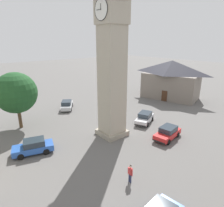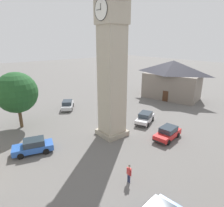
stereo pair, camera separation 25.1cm
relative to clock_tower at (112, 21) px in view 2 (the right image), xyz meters
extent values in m
plane|color=#605E5B|center=(0.00, 0.00, -13.47)|extent=(200.00, 200.00, 0.00)
cube|color=gray|center=(0.00, 0.00, -13.17)|extent=(3.16, 3.16, 0.60)
cube|color=#ADA38E|center=(0.00, 0.00, -6.63)|extent=(2.52, 2.52, 12.49)
cube|color=#ADA38E|center=(0.00, 0.00, 1.00)|extent=(2.83, 2.83, 2.78)
cylinder|color=white|center=(0.00, 1.44, 1.00)|extent=(2.12, 0.04, 2.12)
torus|color=black|center=(0.00, 1.45, 1.00)|extent=(2.18, 0.06, 2.18)
cube|color=black|center=(0.00, 1.48, 1.24)|extent=(0.05, 0.02, 0.59)
cube|color=black|center=(0.32, 1.48, 1.00)|extent=(0.81, 0.02, 0.04)
cylinder|color=white|center=(0.00, -1.44, 1.00)|extent=(2.12, 0.04, 2.12)
torus|color=black|center=(0.00, -1.45, 1.00)|extent=(2.18, 0.06, 2.18)
cube|color=#2D5BB7|center=(1.95, 9.24, -12.88)|extent=(2.80, 4.41, 0.64)
cube|color=#28333D|center=(1.91, 9.10, -12.26)|extent=(2.09, 2.46, 0.64)
cylinder|color=black|center=(1.54, 10.65, -13.15)|extent=(0.39, 0.68, 0.64)
cylinder|color=black|center=(3.07, 10.19, -13.15)|extent=(0.39, 0.68, 0.64)
cylinder|color=black|center=(0.83, 8.29, -13.15)|extent=(0.39, 0.68, 0.64)
cylinder|color=black|center=(2.37, 7.83, -13.15)|extent=(0.39, 0.68, 0.64)
cube|color=black|center=(2.53, 11.18, -13.10)|extent=(1.63, 0.59, 0.16)
cylinder|color=black|center=(-11.07, 5.08, -13.15)|extent=(0.30, 0.66, 0.64)
cube|color=silver|center=(12.53, -0.07, -12.88)|extent=(4.36, 3.67, 0.64)
cube|color=#28333D|center=(12.41, 0.01, -12.26)|extent=(2.61, 2.46, 0.64)
cylinder|color=black|center=(14.00, -0.07, -13.15)|extent=(0.66, 0.53, 0.64)
cylinder|color=black|center=(13.12, -1.41, -13.15)|extent=(0.66, 0.53, 0.64)
cylinder|color=black|center=(11.94, 1.27, -13.15)|extent=(0.66, 0.53, 0.64)
cylinder|color=black|center=(11.07, -0.07, -13.15)|extent=(0.66, 0.53, 0.64)
cube|color=black|center=(14.22, -1.18, -13.10)|extent=(1.01, 1.46, 0.16)
cube|color=red|center=(-5.16, -4.52, -12.88)|extent=(2.27, 4.30, 0.64)
cube|color=#28333D|center=(-5.14, -4.66, -12.26)|extent=(1.84, 2.30, 0.64)
cylinder|color=black|center=(-6.12, -3.41, -13.15)|extent=(0.31, 0.66, 0.64)
cylinder|color=black|center=(-4.54, -3.18, -13.15)|extent=(0.31, 0.66, 0.64)
cylinder|color=black|center=(-5.77, -5.85, -13.15)|extent=(0.31, 0.66, 0.64)
cylinder|color=black|center=(-4.19, -5.62, -13.15)|extent=(0.31, 0.66, 0.64)
cube|color=black|center=(-5.45, -2.52, -13.10)|extent=(1.67, 0.36, 0.16)
cube|color=silver|center=(-0.13, -6.06, -12.88)|extent=(3.22, 4.44, 0.64)
cube|color=#28333D|center=(-0.07, -6.19, -12.26)|extent=(2.28, 2.55, 0.64)
cylinder|color=black|center=(-1.36, -5.26, -13.15)|extent=(0.46, 0.67, 0.64)
cylinder|color=black|center=(0.10, -4.61, -13.15)|extent=(0.46, 0.67, 0.64)
cylinder|color=black|center=(-0.36, -7.50, -13.15)|extent=(0.46, 0.67, 0.64)
cylinder|color=black|center=(1.11, -6.85, -13.15)|extent=(0.46, 0.67, 0.64)
cube|color=black|center=(-0.95, -4.21, -13.10)|extent=(1.57, 0.79, 0.16)
cylinder|color=#2D3351|center=(-7.91, 4.47, -13.06)|extent=(0.13, 0.13, 0.82)
cylinder|color=#2D3351|center=(-7.73, 4.47, -13.06)|extent=(0.13, 0.13, 0.82)
cube|color=#D13838|center=(-7.82, 4.47, -12.35)|extent=(0.36, 0.23, 0.60)
cylinder|color=#D13838|center=(-8.05, 4.47, -12.40)|extent=(0.09, 0.09, 0.60)
cylinder|color=#D13838|center=(-7.58, 4.46, -12.40)|extent=(0.09, 0.09, 0.60)
sphere|color=beige|center=(-7.82, 4.47, -11.90)|extent=(0.22, 0.22, 0.22)
sphere|color=black|center=(-7.82, 4.46, -11.88)|extent=(0.20, 0.20, 0.20)
cylinder|color=brown|center=(9.62, 8.38, -11.95)|extent=(0.44, 0.44, 3.05)
sphere|color=#1E4C23|center=(9.62, 8.38, -8.52)|extent=(5.41, 5.41, 5.41)
cube|color=slate|center=(5.29, -19.91, -10.92)|extent=(11.78, 8.35, 5.10)
pyramid|color=#383842|center=(5.29, -19.91, -7.06)|extent=(12.37, 8.77, 2.62)
cube|color=#422819|center=(4.54, -17.09, -12.42)|extent=(1.08, 0.36, 2.10)
cylinder|color=black|center=(6.17, -7.85, -11.27)|extent=(0.12, 0.12, 4.40)
sphere|color=beige|center=(6.17, -7.85, -8.89)|extent=(0.36, 0.36, 0.36)
cylinder|color=gray|center=(6.38, -3.59, -12.37)|extent=(0.07, 0.07, 2.20)
cube|color=red|center=(6.38, -3.59, -10.97)|extent=(0.60, 0.04, 0.60)
camera|label=1|loc=(-17.41, 14.32, -2.00)|focal=31.22mm
camera|label=2|loc=(-17.57, 14.13, -2.00)|focal=31.22mm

